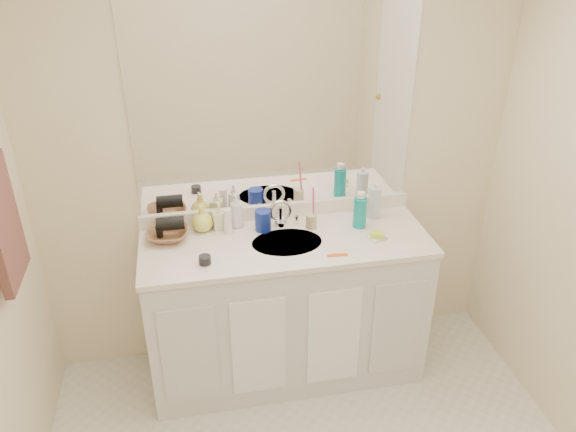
% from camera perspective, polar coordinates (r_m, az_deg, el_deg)
% --- Properties ---
extents(wall_back, '(2.60, 0.02, 2.40)m').
position_cam_1_polar(wall_back, '(3.04, -1.20, 5.35)').
color(wall_back, '#F9E9C3').
rests_on(wall_back, floor).
extents(vanity_cabinet, '(1.50, 0.55, 0.85)m').
position_cam_1_polar(vanity_cabinet, '(3.20, -0.18, -9.46)').
color(vanity_cabinet, silver).
rests_on(vanity_cabinet, floor).
extents(countertop, '(1.52, 0.57, 0.03)m').
position_cam_1_polar(countertop, '(2.95, -0.19, -2.71)').
color(countertop, white).
rests_on(countertop, vanity_cabinet).
extents(backsplash, '(1.52, 0.03, 0.08)m').
position_cam_1_polar(backsplash, '(3.15, -1.10, 0.55)').
color(backsplash, white).
rests_on(backsplash, countertop).
extents(sink_basin, '(0.37, 0.37, 0.02)m').
position_cam_1_polar(sink_basin, '(2.93, -0.11, -2.85)').
color(sink_basin, beige).
rests_on(sink_basin, countertop).
extents(faucet, '(0.02, 0.02, 0.11)m').
position_cam_1_polar(faucet, '(3.05, -0.77, -0.06)').
color(faucet, silver).
rests_on(faucet, countertop).
extents(mirror, '(1.48, 0.01, 1.20)m').
position_cam_1_polar(mirror, '(2.91, -1.25, 11.83)').
color(mirror, white).
rests_on(mirror, wall_back).
extents(blue_mug, '(0.11, 0.11, 0.12)m').
position_cam_1_polar(blue_mug, '(3.01, -2.56, -0.46)').
color(blue_mug, navy).
rests_on(blue_mug, countertop).
extents(tan_cup, '(0.07, 0.07, 0.08)m').
position_cam_1_polar(tan_cup, '(3.04, 2.37, -0.53)').
color(tan_cup, '#C5B58B').
rests_on(tan_cup, countertop).
extents(toothbrush, '(0.02, 0.04, 0.20)m').
position_cam_1_polar(toothbrush, '(2.99, 2.60, 1.32)').
color(toothbrush, '#FF4386').
rests_on(toothbrush, tan_cup).
extents(mouthwash_bottle, '(0.07, 0.07, 0.17)m').
position_cam_1_polar(mouthwash_bottle, '(3.06, 7.32, 0.36)').
color(mouthwash_bottle, '#0C9797').
rests_on(mouthwash_bottle, countertop).
extents(clear_pump_bottle, '(0.07, 0.07, 0.18)m').
position_cam_1_polar(clear_pump_bottle, '(3.16, 8.74, 1.36)').
color(clear_pump_bottle, silver).
rests_on(clear_pump_bottle, countertop).
extents(soap_dish, '(0.11, 0.10, 0.01)m').
position_cam_1_polar(soap_dish, '(2.99, 9.05, -2.18)').
color(soap_dish, white).
rests_on(soap_dish, countertop).
extents(green_soap, '(0.09, 0.08, 0.03)m').
position_cam_1_polar(green_soap, '(2.98, 9.07, -1.86)').
color(green_soap, '#C5E838').
rests_on(green_soap, soap_dish).
extents(orange_comb, '(0.11, 0.03, 0.00)m').
position_cam_1_polar(orange_comb, '(2.83, 5.03, -3.97)').
color(orange_comb, '#F9511A').
rests_on(orange_comb, countertop).
extents(dark_jar, '(0.07, 0.07, 0.04)m').
position_cam_1_polar(dark_jar, '(2.77, -8.44, -4.43)').
color(dark_jar, black).
rests_on(dark_jar, countertop).
extents(extra_white_bottle, '(0.05, 0.05, 0.14)m').
position_cam_1_polar(extra_white_bottle, '(2.99, -6.12, -0.53)').
color(extra_white_bottle, white).
rests_on(extra_white_bottle, countertop).
extents(soap_bottle_white, '(0.08, 0.08, 0.19)m').
position_cam_1_polar(soap_bottle_white, '(3.04, -5.25, 0.57)').
color(soap_bottle_white, white).
rests_on(soap_bottle_white, countertop).
extents(soap_bottle_cream, '(0.08, 0.08, 0.15)m').
position_cam_1_polar(soap_bottle_cream, '(3.04, -7.03, 0.01)').
color(soap_bottle_cream, '#F5F5C7').
rests_on(soap_bottle_cream, countertop).
extents(soap_bottle_yellow, '(0.13, 0.13, 0.15)m').
position_cam_1_polar(soap_bottle_yellow, '(3.03, -8.71, -0.23)').
color(soap_bottle_yellow, '#EFE85D').
rests_on(soap_bottle_yellow, countertop).
extents(wicker_basket, '(0.24, 0.24, 0.05)m').
position_cam_1_polar(wicker_basket, '(3.01, -12.14, -1.84)').
color(wicker_basket, brown).
rests_on(wicker_basket, countertop).
extents(hair_dryer, '(0.14, 0.07, 0.07)m').
position_cam_1_polar(hair_dryer, '(2.98, -11.88, -0.75)').
color(hair_dryer, black).
rests_on(hair_dryer, wicker_basket).
extents(hand_towel, '(0.04, 0.32, 0.55)m').
position_cam_1_polar(hand_towel, '(2.62, -26.94, -0.72)').
color(hand_towel, '#482A26').
rests_on(hand_towel, towel_ring).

